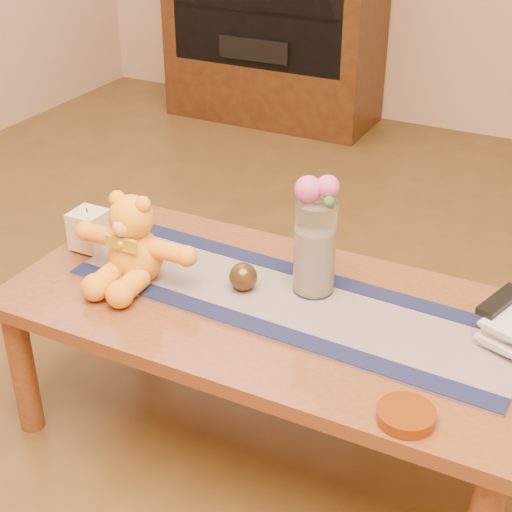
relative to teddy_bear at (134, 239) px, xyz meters
The scene contains 28 objects.
floor 0.70m from the teddy_bear, ahead, with size 5.50×5.50×0.00m, color #4F3516.
coffee_table_top 0.42m from the teddy_bear, ahead, with size 1.40×0.70×0.04m, color brown.
table_leg_fl 0.51m from the teddy_bear, 137.70° to the right, with size 0.07×0.07×0.41m, color brown.
table_leg_bl 0.57m from the teddy_bear, 126.01° to the left, with size 0.07×0.07×0.41m, color brown.
persian_runner 0.45m from the teddy_bear, 10.96° to the left, with size 1.20×0.35×0.01m, color #1B234C.
runner_border_near 0.44m from the teddy_bear, ahead, with size 1.20×0.06×0.00m, color #13193B.
runner_border_far 0.50m from the teddy_bear, 27.83° to the left, with size 1.20×0.06×0.00m, color #13193B.
teddy_bear is the anchor object (origin of this frame).
pillar_candle 0.24m from the teddy_bear, 159.96° to the left, with size 0.09×0.09×0.11m, color beige.
candle_wick 0.24m from the teddy_bear, 159.96° to the left, with size 0.00×0.00×0.01m, color black.
glass_vase 0.48m from the teddy_bear, 18.94° to the left, with size 0.11×0.11×0.26m, color silver.
potpourri_fill 0.48m from the teddy_bear, 18.94° to the left, with size 0.09×0.09×0.18m, color beige.
rose_left 0.49m from the teddy_bear, 18.58° to the left, with size 0.07×0.07×0.07m, color #DC4D8D.
rose_right 0.54m from the teddy_bear, 18.56° to the left, with size 0.06×0.06×0.06m, color #DC4D8D.
blue_flower_back 0.53m from the teddy_bear, 22.33° to the left, with size 0.04×0.04×0.04m, color #5571B8.
blue_flower_side 0.49m from the teddy_bear, 22.49° to the left, with size 0.04×0.04×0.04m, color #5571B8.
leaf_sprig 0.54m from the teddy_bear, 15.40° to the left, with size 0.03×0.03×0.03m, color #33662D.
bronze_ball 0.31m from the teddy_bear, 14.63° to the left, with size 0.08×0.08×0.08m, color #483418.
book_bottom 0.96m from the teddy_bear, 12.85° to the left, with size 0.17×0.22×0.02m, color beige.
book_lower 0.96m from the teddy_bear, 12.50° to the left, with size 0.16×0.22×0.02m, color beige.
book_upper 0.96m from the teddy_bear, 13.19° to the left, with size 0.17×0.22×0.02m, color beige.
book_top 0.96m from the teddy_bear, 12.63° to the left, with size 0.16×0.22×0.02m, color beige.
tv_remote 0.95m from the teddy_bear, 12.33° to the left, with size 0.04×0.16×0.02m, color black.
amber_dish 0.87m from the teddy_bear, 14.78° to the right, with size 0.13×0.13×0.03m, color #BF5914.
media_cabinet 2.67m from the teddy_bear, 107.77° to the left, with size 1.20×0.50×1.10m, color #32190B.
cabinet_cavity 2.45m from the teddy_bear, 109.45° to the left, with size 1.02×0.03×0.61m, color black.
cabinet_shelf 2.53m from the teddy_bear, 108.81° to the left, with size 1.02×0.20×0.03m, color #32190B.
stereo_lower 2.55m from the teddy_bear, 108.66° to the left, with size 0.42×0.28×0.12m, color black.
Camera 1 is at (0.72, -1.51, 1.55)m, focal length 53.53 mm.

